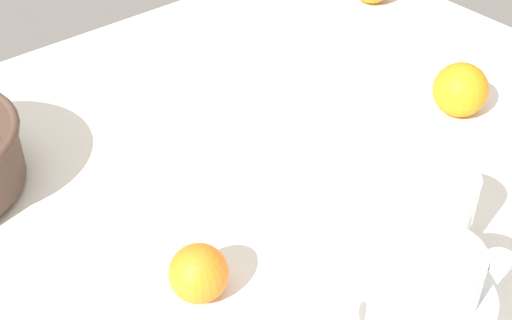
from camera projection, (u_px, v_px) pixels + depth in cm
name	position (u px, v px, depth cm)	size (l,w,h in cm)	color
ground_plane	(222.00, 200.00, 95.78)	(135.78, 99.81, 3.00)	silver
juice_glass	(439.00, 218.00, 83.66)	(7.57, 7.57, 11.03)	white
loose_orange_0	(460.00, 90.00, 106.69)	(8.13, 8.13, 8.13)	orange
loose_orange_1	(199.00, 273.00, 78.82)	(6.68, 6.68, 6.68)	orange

